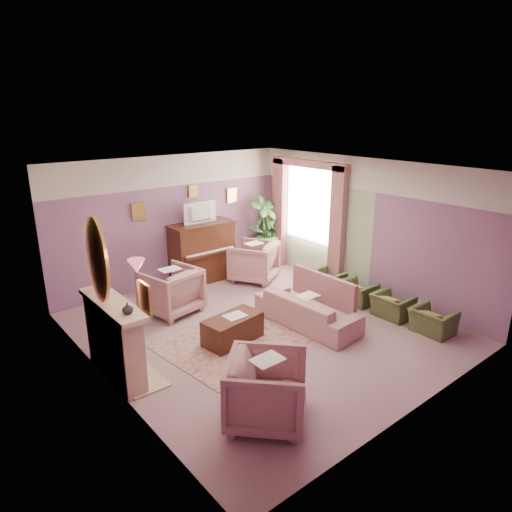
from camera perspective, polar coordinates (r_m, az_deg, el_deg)
floor at (r=8.19m, az=0.76°, el=-9.03°), size 5.50×6.00×0.01m
ceiling at (r=7.35m, az=0.85°, el=10.81°), size 5.50×6.00×0.01m
wall_back at (r=10.05m, az=-10.28°, el=4.36°), size 5.50×0.02×2.80m
wall_front at (r=5.84m, az=20.22°, el=-6.59°), size 5.50×0.02×2.80m
wall_left at (r=6.35m, az=-18.64°, el=-4.42°), size 0.02×6.00×2.80m
wall_right at (r=9.59m, az=13.52°, el=3.49°), size 0.02×6.00×2.80m
picture_rail_band at (r=9.85m, az=-10.61°, el=10.44°), size 5.50×0.01×0.65m
stripe_panel at (r=10.47m, az=7.72°, el=3.19°), size 0.01×3.00×2.15m
fireplace_surround at (r=6.92m, az=-17.30°, el=-10.14°), size 0.30×1.40×1.10m
fireplace_inset at (r=7.02m, az=-16.42°, el=-11.02°), size 0.18×0.72×0.68m
fire_ember at (r=7.12m, az=-15.99°, el=-12.20°), size 0.06×0.54×0.10m
mantel_shelf at (r=6.69m, az=-17.51°, el=-5.75°), size 0.40×1.55×0.07m
hearth at (r=7.24m, az=-15.40°, el=-13.50°), size 0.55×1.50×0.02m
mirror_frame at (r=6.41m, az=-19.23°, el=-0.46°), size 0.04×0.72×1.20m
mirror_glass at (r=6.42m, az=-19.02°, el=-0.41°), size 0.01×0.60×1.06m
sconce_shade at (r=5.45m, az=-14.72°, el=-1.21°), size 0.20×0.20×0.16m
piano at (r=10.23m, az=-6.74°, el=0.41°), size 1.40×0.60×1.30m
piano_keyshelf at (r=9.93m, az=-5.66°, el=0.32°), size 1.30×0.12×0.06m
piano_keys at (r=9.92m, az=-5.66°, el=0.54°), size 1.20×0.08×0.02m
piano_top at (r=10.05m, az=-6.87°, el=3.99°), size 1.45×0.65×0.04m
television at (r=9.95m, az=-6.78°, el=5.56°), size 0.80×0.12×0.48m
print_back_left at (r=9.60m, az=-14.45°, el=5.40°), size 0.30×0.03×0.38m
print_back_right at (r=10.76m, az=-3.03°, el=7.58°), size 0.26×0.03×0.34m
print_back_mid at (r=10.14m, az=-7.88°, el=8.07°), size 0.22×0.03×0.26m
print_left_wall at (r=5.21m, az=-13.75°, el=-5.11°), size 0.03×0.28×0.36m
window_blind at (r=10.47m, az=6.73°, el=6.75°), size 0.03×1.40×1.80m
curtain_left at (r=9.90m, az=10.14°, el=3.56°), size 0.16×0.34×2.60m
curtain_right at (r=11.14m, az=2.97°, el=5.43°), size 0.16×0.34×2.60m
pelmet at (r=10.28m, az=6.59°, el=11.40°), size 0.16×2.20×0.16m
mantel_plant at (r=7.11m, az=-19.26°, el=-3.03°), size 0.16×0.16×0.28m
mantel_vase at (r=6.22m, az=-15.75°, el=-6.31°), size 0.16×0.16×0.16m
area_rug at (r=7.82m, az=-2.12°, el=-10.35°), size 2.68×2.06×0.01m
coffee_table at (r=7.67m, az=-2.93°, el=-9.12°), size 1.06×0.63×0.45m
table_paper at (r=7.60m, az=-2.65°, el=-7.47°), size 0.35×0.28×0.01m
sofa at (r=8.20m, az=6.44°, el=-6.01°), size 0.66×1.97×0.80m
sofa_throw at (r=8.39m, az=8.41°, el=-4.02°), size 0.10×1.49×0.55m
floral_armchair_left at (r=8.76m, az=-10.60°, el=-3.97°), size 0.93×0.93×0.97m
floral_armchair_right at (r=10.22m, az=-0.29°, el=-0.45°), size 0.93×0.93×0.97m
floral_armchair_front at (r=5.77m, az=1.40°, el=-16.05°), size 0.93×0.93×0.97m
olive_chair_a at (r=8.48m, az=21.27°, el=-7.14°), size 0.48×0.69×0.59m
olive_chair_b at (r=8.86m, az=16.70°, el=-5.55°), size 0.48×0.69×0.59m
olive_chair_c at (r=9.29m, az=12.55°, el=-4.08°), size 0.48×0.69×0.59m
olive_chair_d at (r=9.78m, az=8.81°, el=-2.72°), size 0.48×0.69×0.59m
side_table at (r=11.36m, az=1.47°, el=0.73°), size 0.52×0.52×0.70m
side_plant_big at (r=11.22m, az=1.49°, el=3.27°), size 0.30×0.30×0.34m
side_plant_small at (r=11.23m, az=2.29°, el=3.12°), size 0.16×0.16×0.28m
palm_pot at (r=11.23m, az=0.98°, el=-0.43°), size 0.34×0.34×0.34m
palm_plant at (r=10.98m, az=1.00°, el=3.98°), size 0.76×0.76×1.44m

